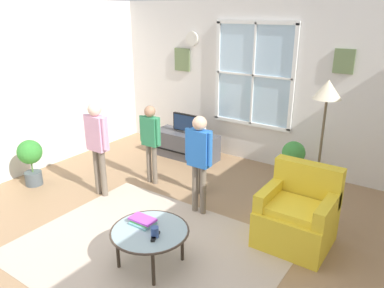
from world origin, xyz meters
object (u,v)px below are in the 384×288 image
object	(u,v)px
coffee_table	(150,232)
person_pink_shirt	(97,139)
book_stack	(143,221)
remote_near_cup	(153,237)
person_green_shirt	(151,136)
floor_lamp	(326,104)
person_black_shirt	(201,152)
potted_plant_corner	(31,158)
armchair	(297,216)
remote_near_books	(156,235)
potted_plant_by_window	(293,158)
cup	(155,232)
tv_stand	(186,145)
person_blue_shirt	(199,154)
television	(186,123)

from	to	relation	value
coffee_table	person_pink_shirt	distance (m)	1.82
book_stack	remote_near_cup	world-z (taller)	book_stack
person_green_shirt	floor_lamp	xyz separation A→B (m)	(2.33, 0.36, 0.72)
book_stack	floor_lamp	distance (m)	2.41
book_stack	person_green_shirt	world-z (taller)	person_green_shirt
remote_near_cup	person_black_shirt	xyz separation A→B (m)	(-0.56, 1.68, 0.23)
potted_plant_corner	person_green_shirt	bearing A→B (deg)	36.92
person_pink_shirt	armchair	bearing A→B (deg)	9.74
remote_near_books	potted_plant_by_window	xyz separation A→B (m)	(0.38, 2.68, 0.00)
cup	potted_plant_by_window	distance (m)	2.72
tv_stand	book_stack	xyz separation A→B (m)	(1.29, -2.57, 0.21)
coffee_table	remote_near_books	bearing A→B (deg)	-22.63
person_black_shirt	potted_plant_by_window	xyz separation A→B (m)	(0.94, 1.03, -0.22)
tv_stand	potted_plant_by_window	size ratio (longest dim) A/B	1.73
potted_plant_corner	person_blue_shirt	bearing A→B (deg)	16.40
armchair	remote_near_cup	world-z (taller)	armchair
person_blue_shirt	potted_plant_by_window	world-z (taller)	person_blue_shirt
tv_stand	person_black_shirt	bearing A→B (deg)	-45.87
remote_near_cup	person_pink_shirt	distance (m)	1.96
book_stack	person_black_shirt	world-z (taller)	person_black_shirt
coffee_table	book_stack	xyz separation A→B (m)	(-0.14, 0.05, 0.06)
coffee_table	tv_stand	bearing A→B (deg)	118.57
tv_stand	armchair	world-z (taller)	armchair
potted_plant_corner	cup	bearing A→B (deg)	-9.97
armchair	book_stack	distance (m)	1.70
person_black_shirt	remote_near_cup	bearing A→B (deg)	-71.71
person_green_shirt	potted_plant_corner	bearing A→B (deg)	-143.08
remote_near_cup	person_black_shirt	size ratio (longest dim) A/B	0.14
coffee_table	book_stack	size ratio (longest dim) A/B	2.95
armchair	cup	bearing A→B (deg)	-126.59
person_green_shirt	remote_near_cup	bearing A→B (deg)	-49.06
person_green_shirt	floor_lamp	world-z (taller)	floor_lamp
cup	potted_plant_corner	size ratio (longest dim) A/B	0.15
book_stack	person_blue_shirt	xyz separation A→B (m)	(-0.04, 1.11, 0.38)
coffee_table	cup	xyz separation A→B (m)	(0.12, -0.06, 0.07)
tv_stand	cup	distance (m)	3.10
person_pink_shirt	person_green_shirt	bearing A→B (deg)	64.76
tv_stand	floor_lamp	distance (m)	2.90
tv_stand	remote_near_books	bearing A→B (deg)	-59.91
armchair	floor_lamp	xyz separation A→B (m)	(0.00, 0.61, 1.14)
cup	potted_plant_by_window	world-z (taller)	potted_plant_by_window
tv_stand	person_green_shirt	world-z (taller)	person_green_shirt
tv_stand	person_blue_shirt	distance (m)	2.01
cup	remote_near_cup	bearing A→B (deg)	-81.82
tv_stand	potted_plant_corner	xyz separation A→B (m)	(-1.23, -2.19, 0.20)
coffee_table	potted_plant_by_window	size ratio (longest dim) A/B	1.19
coffee_table	person_pink_shirt	size ratio (longest dim) A/B	0.60
remote_near_books	person_blue_shirt	size ratio (longest dim) A/B	0.11
person_blue_shirt	person_pink_shirt	world-z (taller)	person_pink_shirt
television	armchair	size ratio (longest dim) A/B	0.57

